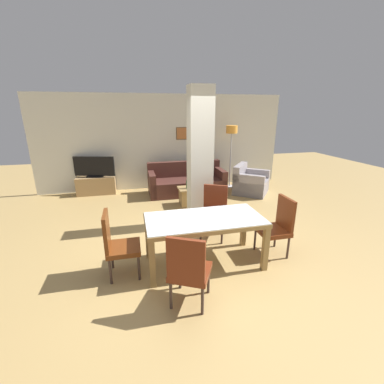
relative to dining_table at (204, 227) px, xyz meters
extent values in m
plane|color=#A8884F|center=(0.00, 0.00, -0.60)|extent=(18.00, 18.00, 0.00)
cube|color=silver|center=(0.00, 4.28, 0.75)|extent=(7.20, 0.06, 2.70)
cube|color=brown|center=(0.57, 4.24, 1.00)|extent=(0.44, 0.02, 0.36)
cube|color=#B26633|center=(0.57, 4.22, 1.00)|extent=(0.40, 0.01, 0.32)
cube|color=silver|center=(0.31, 1.44, 0.75)|extent=(0.45, 0.37, 2.70)
cube|color=olive|center=(0.00, -0.40, 0.11)|extent=(1.73, 0.06, 0.06)
cube|color=olive|center=(0.00, 0.40, 0.11)|extent=(1.73, 0.06, 0.06)
cube|color=olive|center=(-0.84, 0.00, 0.11)|extent=(0.06, 0.73, 0.06)
cube|color=olive|center=(0.84, 0.00, 0.11)|extent=(0.06, 0.73, 0.06)
cube|color=silver|center=(0.00, 0.00, 0.15)|extent=(1.71, 0.83, 0.01)
cube|color=olive|center=(-0.82, -0.38, -0.26)|extent=(0.08, 0.08, 0.69)
cube|color=olive|center=(0.82, -0.38, -0.26)|extent=(0.08, 0.08, 0.69)
cube|color=olive|center=(-0.82, 0.38, -0.26)|extent=(0.08, 0.08, 0.69)
cube|color=olive|center=(0.82, 0.38, -0.26)|extent=(0.08, 0.08, 0.69)
cube|color=#622715|center=(0.39, 0.76, -0.19)|extent=(0.62, 0.62, 0.07)
cube|color=#622715|center=(0.48, 0.94, 0.10)|extent=(0.41, 0.24, 0.51)
cylinder|color=#402F29|center=(0.47, 0.50, -0.41)|extent=(0.04, 0.04, 0.38)
cylinder|color=#402F29|center=(0.13, 0.68, -0.41)|extent=(0.04, 0.04, 0.38)
cylinder|color=#402F29|center=(0.65, 0.84, -0.41)|extent=(0.04, 0.04, 0.38)
cylinder|color=#402F29|center=(0.31, 1.01, -0.41)|extent=(0.04, 0.04, 0.38)
cube|color=#632A11|center=(1.14, 0.00, -0.19)|extent=(0.46, 0.46, 0.07)
cube|color=#632A11|center=(1.34, 0.00, 0.10)|extent=(0.05, 0.44, 0.51)
cylinder|color=#402F29|center=(0.95, -0.19, -0.41)|extent=(0.04, 0.04, 0.38)
cylinder|color=#402F29|center=(0.95, 0.19, -0.41)|extent=(0.04, 0.04, 0.38)
cylinder|color=#402F29|center=(1.33, -0.19, -0.41)|extent=(0.04, 0.04, 0.38)
cylinder|color=#402F29|center=(1.33, 0.19, -0.41)|extent=(0.04, 0.04, 0.38)
cube|color=maroon|center=(-0.39, -0.75, -0.19)|extent=(0.62, 0.62, 0.07)
cube|color=maroon|center=(-0.48, -0.93, 0.10)|extent=(0.41, 0.25, 0.51)
cylinder|color=#402F29|center=(-0.47, -0.50, -0.41)|extent=(0.04, 0.04, 0.38)
cylinder|color=#402F29|center=(-0.13, -0.67, -0.41)|extent=(0.04, 0.04, 0.38)
cylinder|color=#402F29|center=(-0.65, -0.83, -0.41)|extent=(0.04, 0.04, 0.38)
cylinder|color=#402F29|center=(-0.31, -1.01, -0.41)|extent=(0.04, 0.04, 0.38)
cube|color=#612E11|center=(-1.18, 0.00, -0.19)|extent=(0.46, 0.46, 0.07)
cube|color=#612E11|center=(-1.38, 0.00, 0.10)|extent=(0.05, 0.44, 0.51)
cylinder|color=#402F29|center=(-0.99, 0.19, -0.41)|extent=(0.04, 0.04, 0.38)
cylinder|color=#402F29|center=(-0.99, -0.19, -0.41)|extent=(0.04, 0.04, 0.38)
cylinder|color=#402F29|center=(-1.37, 0.19, -0.41)|extent=(0.04, 0.04, 0.38)
cylinder|color=#402F29|center=(-1.37, -0.19, -0.41)|extent=(0.04, 0.04, 0.38)
cube|color=#482620|center=(0.49, 3.46, -0.39)|extent=(2.11, 0.89, 0.42)
cube|color=#482620|center=(0.49, 3.81, 0.03)|extent=(2.11, 0.18, 0.43)
cube|color=#482620|center=(1.46, 3.46, -0.27)|extent=(0.16, 0.89, 0.66)
cube|color=#482620|center=(-0.49, 3.46, -0.27)|extent=(0.16, 0.89, 0.66)
cube|color=gray|center=(2.26, 3.06, -0.40)|extent=(1.23, 1.23, 0.40)
cube|color=gray|center=(2.00, 3.27, 0.00)|extent=(0.70, 0.82, 0.40)
cube|color=gray|center=(2.50, 3.36, -0.29)|extent=(0.76, 0.64, 0.62)
cube|color=gray|center=(2.03, 2.76, -0.29)|extent=(0.76, 0.64, 0.62)
cube|color=#9C7B49|center=(0.46, 2.54, -0.18)|extent=(0.76, 0.48, 0.04)
cube|color=#9C7B49|center=(0.46, 2.54, -0.40)|extent=(0.68, 0.40, 0.40)
cylinder|color=#194C23|center=(0.30, 2.51, -0.06)|extent=(0.08, 0.08, 0.20)
cylinder|color=#194C23|center=(0.30, 2.51, 0.07)|extent=(0.03, 0.03, 0.07)
cylinder|color=#B7B7BC|center=(0.30, 2.51, 0.11)|extent=(0.03, 0.03, 0.01)
cube|color=#A68152|center=(-1.99, 4.00, -0.36)|extent=(1.03, 0.40, 0.50)
cube|color=black|center=(-1.99, 4.00, -0.09)|extent=(0.48, 0.31, 0.03)
cube|color=black|center=(-1.99, 4.00, 0.19)|extent=(1.09, 0.34, 0.54)
cylinder|color=#B7B7BC|center=(1.91, 3.80, -0.59)|extent=(0.30, 0.30, 0.02)
cylinder|color=#B7B7BC|center=(1.91, 3.80, 0.21)|extent=(0.04, 0.04, 1.59)
cylinder|color=#F29E38|center=(1.91, 3.80, 1.12)|extent=(0.33, 0.33, 0.22)
camera|label=1|loc=(-0.99, -3.32, 1.67)|focal=24.00mm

